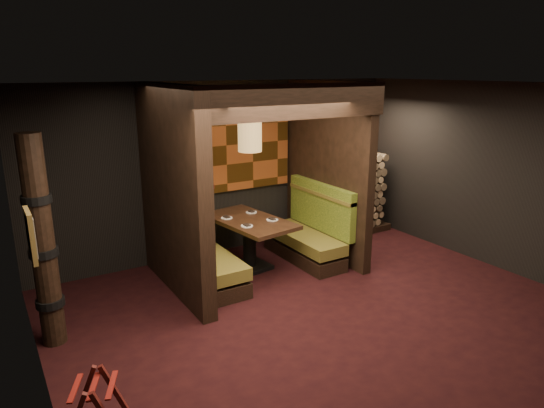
{
  "coord_description": "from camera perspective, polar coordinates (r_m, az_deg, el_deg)",
  "views": [
    {
      "loc": [
        -3.52,
        -4.41,
        3.02
      ],
      "look_at": [
        0.0,
        1.3,
        1.15
      ],
      "focal_mm": 32.0,
      "sensor_mm": 36.0,
      "label": 1
    }
  ],
  "objects": [
    {
      "name": "floor",
      "position": [
        6.41,
        6.26,
        -12.76
      ],
      "size": [
        6.5,
        5.5,
        0.02
      ],
      "primitive_type": "cube",
      "color": "black",
      "rests_on": "ground"
    },
    {
      "name": "ceiling",
      "position": [
        5.65,
        7.15,
        13.83
      ],
      "size": [
        6.5,
        5.5,
        0.02
      ],
      "primitive_type": "cube",
      "color": "black",
      "rests_on": "ground"
    },
    {
      "name": "wall_back",
      "position": [
        8.15,
        -5.41,
        4.22
      ],
      "size": [
        6.5,
        0.02,
        2.85
      ],
      "primitive_type": "cube",
      "color": "black",
      "rests_on": "ground"
    },
    {
      "name": "wall_left",
      "position": [
        4.7,
        -26.61,
        -6.02
      ],
      "size": [
        0.02,
        5.5,
        2.85
      ],
      "primitive_type": "cube",
      "color": "black",
      "rests_on": "ground"
    },
    {
      "name": "wall_right",
      "position": [
        8.24,
        24.83,
        2.97
      ],
      "size": [
        0.02,
        5.5,
        2.85
      ],
      "primitive_type": "cube",
      "color": "black",
      "rests_on": "ground"
    },
    {
      "name": "partition_left",
      "position": [
        6.63,
        -11.59,
        1.33
      ],
      "size": [
        0.2,
        2.2,
        2.85
      ],
      "primitive_type": "cube",
      "color": "black",
      "rests_on": "floor"
    },
    {
      "name": "partition_right",
      "position": [
        7.95,
        6.5,
        3.9
      ],
      "size": [
        0.15,
        2.1,
        2.85
      ],
      "primitive_type": "cube",
      "color": "black",
      "rests_on": "floor"
    },
    {
      "name": "header_beam",
      "position": [
        6.2,
        2.77,
        11.95
      ],
      "size": [
        2.85,
        0.18,
        0.44
      ],
      "primitive_type": "cube",
      "color": "black",
      "rests_on": "partition_left"
    },
    {
      "name": "tapa_back_panel",
      "position": [
        8.02,
        -5.48,
        6.91
      ],
      "size": [
        2.4,
        0.06,
        1.55
      ],
      "primitive_type": "cube",
      "color": "#93441A",
      "rests_on": "wall_back"
    },
    {
      "name": "tapa_side_panel",
      "position": [
        6.75,
        -11.35,
        5.28
      ],
      "size": [
        0.04,
        1.85,
        1.45
      ],
      "primitive_type": "cube",
      "color": "#93441A",
      "rests_on": "partition_left"
    },
    {
      "name": "lacquer_shelf",
      "position": [
        7.86,
        -8.93,
        1.85
      ],
      "size": [
        0.6,
        0.12,
        0.07
      ],
      "primitive_type": "cube",
      "color": "#54150F",
      "rests_on": "wall_back"
    },
    {
      "name": "booth_bench_left",
      "position": [
        7.08,
        -8.18,
        -6.3
      ],
      "size": [
        0.68,
        1.6,
        1.14
      ],
      "color": "black",
      "rests_on": "floor"
    },
    {
      "name": "booth_bench_right",
      "position": [
        7.96,
        4.4,
        -3.68
      ],
      "size": [
        0.68,
        1.6,
        1.14
      ],
      "color": "black",
      "rests_on": "floor"
    },
    {
      "name": "dining_table",
      "position": [
        7.5,
        -2.67,
        -3.52
      ],
      "size": [
        1.03,
        1.62,
        0.81
      ],
      "color": "black",
      "rests_on": "floor"
    },
    {
      "name": "place_settings",
      "position": [
        7.42,
        -2.7,
        -1.72
      ],
      "size": [
        0.73,
        0.76,
        0.03
      ],
      "color": "white",
      "rests_on": "dining_table"
    },
    {
      "name": "pendant_lamp",
      "position": [
        7.1,
        -2.63,
        7.99
      ],
      "size": [
        0.35,
        0.35,
        0.99
      ],
      "color": "olive",
      "rests_on": "ceiling"
    },
    {
      "name": "framed_picture",
      "position": [
        4.73,
        -26.5,
        -3.34
      ],
      "size": [
        0.05,
        0.36,
        0.46
      ],
      "color": "olive",
      "rests_on": "wall_left"
    },
    {
      "name": "luggage_rack",
      "position": [
        4.62,
        -20.01,
        -21.49
      ],
      "size": [
        0.68,
        0.59,
        0.62
      ],
      "color": "#4A1410",
      "rests_on": "floor"
    },
    {
      "name": "totem_column",
      "position": [
        5.83,
        -25.39,
        -4.34
      ],
      "size": [
        0.31,
        0.31,
        2.4
      ],
      "color": "black",
      "rests_on": "floor"
    },
    {
      "name": "firewood_stack",
      "position": [
        9.2,
        8.72,
        1.11
      ],
      "size": [
        1.73,
        0.7,
        1.5
      ],
      "color": "black",
      "rests_on": "floor"
    },
    {
      "name": "mosaic_header",
      "position": [
        9.25,
        7.66,
        7.74
      ],
      "size": [
        1.83,
        0.1,
        0.56
      ],
      "primitive_type": "cube",
      "color": "maroon",
      "rests_on": "wall_back"
    },
    {
      "name": "bay_front_post",
      "position": [
        8.2,
        5.88,
        4.28
      ],
      "size": [
        0.08,
        0.08,
        2.85
      ],
      "primitive_type": "cube",
      "color": "black",
      "rests_on": "floor"
    }
  ]
}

